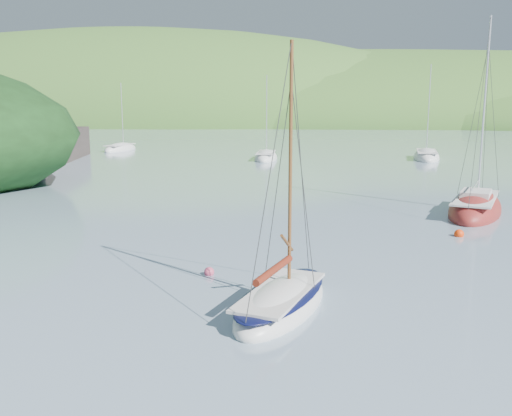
# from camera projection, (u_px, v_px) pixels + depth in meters

# --- Properties ---
(ground) EXTENTS (700.00, 700.00, 0.00)m
(ground) POSITION_uv_depth(u_px,v_px,m) (239.00, 307.00, 19.15)
(ground) COLOR #748FA0
(ground) RESTS_ON ground
(shoreline_hills) EXTENTS (690.00, 135.00, 56.00)m
(shoreline_hills) POSITION_uv_depth(u_px,v_px,m) (286.00, 120.00, 188.46)
(shoreline_hills) COLOR #3A5F24
(shoreline_hills) RESTS_ON ground
(daysailer_white) EXTENTS (3.86, 6.48, 9.38)m
(daysailer_white) POSITION_uv_depth(u_px,v_px,m) (281.00, 303.00, 18.98)
(daysailer_white) COLOR silver
(daysailer_white) RESTS_ON ground
(sloop_red) EXTENTS (5.69, 9.13, 12.77)m
(sloop_red) POSITION_uv_depth(u_px,v_px,m) (475.00, 210.00, 34.85)
(sloop_red) COLOR maroon
(sloop_red) RESTS_ON ground
(distant_sloop_a) EXTENTS (2.73, 7.39, 10.47)m
(distant_sloop_a) POSITION_uv_depth(u_px,v_px,m) (266.00, 158.00, 66.18)
(distant_sloop_a) COLOR silver
(distant_sloop_a) RESTS_ON ground
(distant_sloop_b) EXTENTS (3.93, 8.59, 11.82)m
(distant_sloop_b) POSITION_uv_depth(u_px,v_px,m) (426.00, 157.00, 66.54)
(distant_sloop_b) COLOR silver
(distant_sloop_b) RESTS_ON ground
(distant_sloop_c) EXTENTS (3.74, 7.28, 9.90)m
(distant_sloop_c) POSITION_uv_depth(u_px,v_px,m) (120.00, 149.00, 77.59)
(distant_sloop_c) COLOR silver
(distant_sloop_c) RESTS_ON ground
(mooring_buoys) EXTENTS (11.83, 13.43, 0.49)m
(mooring_buoys) POSITION_uv_depth(u_px,v_px,m) (350.00, 264.00, 23.83)
(mooring_buoys) COLOR yellow
(mooring_buoys) RESTS_ON ground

